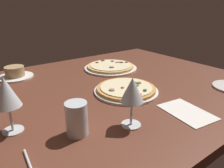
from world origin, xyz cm
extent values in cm
cube|color=brown|center=(0.00, 0.00, 2.00)|extent=(150.00, 110.00, 4.00)
cylinder|color=white|center=(7.56, -10.55, 4.50)|extent=(28.01, 28.01, 1.00)
cylinder|color=#C68C47|center=(7.56, -10.55, 5.60)|extent=(25.73, 25.73, 1.20)
cylinder|color=beige|center=(7.56, -10.55, 6.40)|extent=(22.65, 22.65, 0.40)
ellipsoid|color=#387033|center=(11.75, -12.71, 6.83)|extent=(2.60, 1.89, 0.47)
ellipsoid|color=brown|center=(14.73, -10.90, 6.88)|extent=(2.63, 2.05, 0.57)
ellipsoid|color=#387033|center=(4.35, -18.37, 6.82)|extent=(2.32, 1.90, 0.43)
ellipsoid|color=#AD4733|center=(5.55, -20.48, 6.90)|extent=(2.98, 2.11, 0.61)
ellipsoid|color=#387033|center=(10.72, -18.94, 6.99)|extent=(1.75, 1.57, 0.77)
ellipsoid|color=#AD4733|center=(7.65, -16.12, 6.98)|extent=(3.05, 2.30, 0.76)
ellipsoid|color=brown|center=(13.43, -9.58, 6.88)|extent=(1.99, 1.66, 0.55)
ellipsoid|color=#937556|center=(-0.26, -10.33, 6.94)|extent=(2.54, 2.40, 0.68)
ellipsoid|color=#AD4733|center=(5.20, -10.93, 6.87)|extent=(1.64, 1.45, 0.54)
cylinder|color=white|center=(22.37, 21.43, 4.50)|extent=(30.69, 30.69, 1.00)
cylinder|color=tan|center=(22.37, 21.43, 5.60)|extent=(27.10, 27.10, 1.20)
cylinder|color=beige|center=(22.37, 21.43, 6.40)|extent=(23.87, 23.87, 0.40)
ellipsoid|color=#937556|center=(28.66, 22.80, 6.83)|extent=(2.87, 2.45, 0.45)
ellipsoid|color=#4C3828|center=(19.36, 16.17, 6.81)|extent=(2.98, 2.12, 0.41)
ellipsoid|color=#4C3828|center=(23.43, 31.04, 6.90)|extent=(2.39, 2.03, 0.61)
ellipsoid|color=#387033|center=(19.05, 16.78, 6.88)|extent=(1.77, 1.51, 0.56)
ellipsoid|color=brown|center=(27.47, 26.46, 6.93)|extent=(2.14, 1.88, 0.66)
ellipsoid|color=#4C3828|center=(30.25, 21.24, 6.80)|extent=(2.80, 2.56, 0.40)
ellipsoid|color=#4C3828|center=(32.92, 19.61, 6.84)|extent=(1.98, 1.84, 0.47)
ellipsoid|color=#4C3828|center=(18.05, 29.36, 6.91)|extent=(2.01, 1.78, 0.61)
cylinder|color=white|center=(-26.71, 38.56, 4.40)|extent=(17.85, 17.85, 0.80)
cylinder|color=tan|center=(-26.71, 38.56, 7.38)|extent=(9.62, 9.62, 5.15)
cylinder|color=silver|center=(-8.42, -32.16, 4.20)|extent=(6.38, 6.38, 0.40)
cylinder|color=silver|center=(-8.42, -32.16, 8.45)|extent=(0.80, 0.80, 8.09)
cone|color=silver|center=(-8.42, -32.16, 16.36)|extent=(7.31, 7.31, 7.73)
cone|color=maroon|center=(-8.42, -32.16, 14.25)|extent=(3.00, 3.00, 3.52)
cylinder|color=silver|center=(-39.77, -13.28, 4.20)|extent=(6.25, 6.25, 0.40)
cylinder|color=silver|center=(-39.77, -13.28, 8.48)|extent=(0.80, 0.80, 8.16)
cone|color=silver|center=(-39.77, -13.28, 17.09)|extent=(7.77, 7.77, 9.06)
cone|color=#5B0F19|center=(-39.77, -13.28, 14.87)|extent=(3.56, 3.56, 4.62)
cylinder|color=silver|center=(-24.48, -26.24, 9.14)|extent=(6.57, 6.57, 10.29)
cylinder|color=silver|center=(-24.48, -26.24, 8.06)|extent=(6.05, 6.05, 8.12)
cube|color=white|center=(13.28, -37.69, 4.15)|extent=(14.72, 20.18, 0.30)
cylinder|color=silver|center=(-40.12, -29.98, 4.35)|extent=(1.45, 9.83, 0.70)
camera|label=1|loc=(-48.36, -76.11, 41.12)|focal=34.14mm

